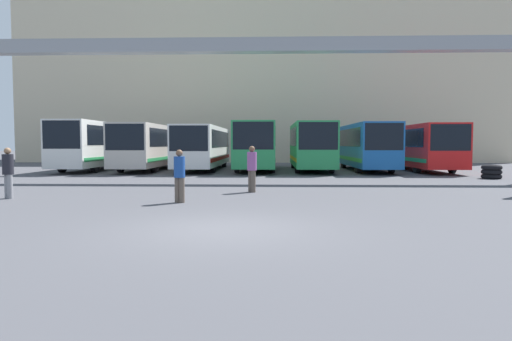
{
  "coord_description": "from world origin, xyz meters",
  "views": [
    {
      "loc": [
        1.1,
        -9.86,
        1.89
      ],
      "look_at": [
        0.17,
        16.65,
        0.3
      ],
      "focal_mm": 32.0,
      "sensor_mm": 36.0,
      "label": 1
    }
  ],
  "objects_px": {
    "bus_slot_3": "(256,144)",
    "bus_slot_6": "(419,145)",
    "bus_slot_1": "(150,144)",
    "pedestrian_near_left": "(179,175)",
    "bus_slot_4": "(311,144)",
    "bus_slot_5": "(365,144)",
    "tire_stack": "(492,172)",
    "bus_slot_2": "(204,145)",
    "bus_slot_0": "(95,143)",
    "pedestrian_mid_right": "(252,168)",
    "pedestrian_far_center": "(8,172)"
  },
  "relations": [
    {
      "from": "bus_slot_2",
      "to": "pedestrian_near_left",
      "type": "height_order",
      "value": "bus_slot_2"
    },
    {
      "from": "pedestrian_mid_right",
      "to": "tire_stack",
      "type": "relative_size",
      "value": 1.72
    },
    {
      "from": "bus_slot_0",
      "to": "pedestrian_far_center",
      "type": "bearing_deg",
      "value": -78.23
    },
    {
      "from": "bus_slot_6",
      "to": "pedestrian_far_center",
      "type": "xyz_separation_m",
      "value": [
        -19.22,
        -17.0,
        -0.86
      ]
    },
    {
      "from": "bus_slot_6",
      "to": "bus_slot_3",
      "type": "bearing_deg",
      "value": -179.25
    },
    {
      "from": "bus_slot_3",
      "to": "bus_slot_4",
      "type": "bearing_deg",
      "value": -6.51
    },
    {
      "from": "bus_slot_3",
      "to": "pedestrian_far_center",
      "type": "distance_m",
      "value": 18.63
    },
    {
      "from": "pedestrian_far_center",
      "to": "pedestrian_mid_right",
      "type": "bearing_deg",
      "value": -130.4
    },
    {
      "from": "bus_slot_6",
      "to": "tire_stack",
      "type": "relative_size",
      "value": 10.93
    },
    {
      "from": "bus_slot_0",
      "to": "bus_slot_1",
      "type": "xyz_separation_m",
      "value": [
        3.78,
        0.38,
        -0.11
      ]
    },
    {
      "from": "bus_slot_4",
      "to": "tire_stack",
      "type": "height_order",
      "value": "bus_slot_4"
    },
    {
      "from": "bus_slot_6",
      "to": "bus_slot_5",
      "type": "bearing_deg",
      "value": -173.58
    },
    {
      "from": "bus_slot_1",
      "to": "bus_slot_5",
      "type": "height_order",
      "value": "bus_slot_5"
    },
    {
      "from": "pedestrian_near_left",
      "to": "bus_slot_6",
      "type": "bearing_deg",
      "value": -104.0
    },
    {
      "from": "pedestrian_far_center",
      "to": "bus_slot_5",
      "type": "bearing_deg",
      "value": -99.15
    },
    {
      "from": "bus_slot_0",
      "to": "bus_slot_4",
      "type": "bearing_deg",
      "value": -0.44
    },
    {
      "from": "bus_slot_3",
      "to": "bus_slot_6",
      "type": "bearing_deg",
      "value": 0.75
    },
    {
      "from": "bus_slot_1",
      "to": "bus_slot_5",
      "type": "xyz_separation_m",
      "value": [
        15.11,
        -0.35,
        0.01
      ]
    },
    {
      "from": "bus_slot_3",
      "to": "pedestrian_mid_right",
      "type": "relative_size",
      "value": 6.2
    },
    {
      "from": "bus_slot_3",
      "to": "bus_slot_6",
      "type": "xyz_separation_m",
      "value": [
        11.33,
        0.15,
        -0.08
      ]
    },
    {
      "from": "bus_slot_0",
      "to": "bus_slot_3",
      "type": "bearing_deg",
      "value": 1.59
    },
    {
      "from": "bus_slot_1",
      "to": "bus_slot_2",
      "type": "distance_m",
      "value": 3.81
    },
    {
      "from": "bus_slot_4",
      "to": "bus_slot_6",
      "type": "bearing_deg",
      "value": 4.39
    },
    {
      "from": "bus_slot_4",
      "to": "pedestrian_mid_right",
      "type": "height_order",
      "value": "bus_slot_4"
    },
    {
      "from": "bus_slot_1",
      "to": "tire_stack",
      "type": "bearing_deg",
      "value": -20.08
    },
    {
      "from": "bus_slot_6",
      "to": "tire_stack",
      "type": "xyz_separation_m",
      "value": [
        1.47,
        -7.52,
        -1.42
      ]
    },
    {
      "from": "bus_slot_4",
      "to": "tire_stack",
      "type": "xyz_separation_m",
      "value": [
        9.03,
        -6.94,
        -1.49
      ]
    },
    {
      "from": "bus_slot_0",
      "to": "pedestrian_far_center",
      "type": "relative_size",
      "value": 5.99
    },
    {
      "from": "bus_slot_3",
      "to": "bus_slot_6",
      "type": "distance_m",
      "value": 11.33
    },
    {
      "from": "bus_slot_1",
      "to": "tire_stack",
      "type": "height_order",
      "value": "bus_slot_1"
    },
    {
      "from": "bus_slot_4",
      "to": "pedestrian_far_center",
      "type": "height_order",
      "value": "bus_slot_4"
    },
    {
      "from": "pedestrian_far_center",
      "to": "bus_slot_6",
      "type": "bearing_deg",
      "value": -104.69
    },
    {
      "from": "bus_slot_1",
      "to": "bus_slot_3",
      "type": "relative_size",
      "value": 1.01
    },
    {
      "from": "bus_slot_2",
      "to": "bus_slot_4",
      "type": "relative_size",
      "value": 1.19
    },
    {
      "from": "bus_slot_3",
      "to": "bus_slot_2",
      "type": "bearing_deg",
      "value": 172.03
    },
    {
      "from": "bus_slot_4",
      "to": "bus_slot_5",
      "type": "height_order",
      "value": "bus_slot_4"
    },
    {
      "from": "bus_slot_0",
      "to": "bus_slot_2",
      "type": "bearing_deg",
      "value": 6.37
    },
    {
      "from": "bus_slot_3",
      "to": "tire_stack",
      "type": "xyz_separation_m",
      "value": [
        12.81,
        -7.38,
        -1.51
      ]
    },
    {
      "from": "bus_slot_5",
      "to": "pedestrian_far_center",
      "type": "height_order",
      "value": "bus_slot_5"
    },
    {
      "from": "bus_slot_1",
      "to": "pedestrian_near_left",
      "type": "height_order",
      "value": "bus_slot_1"
    },
    {
      "from": "bus_slot_5",
      "to": "pedestrian_mid_right",
      "type": "xyz_separation_m",
      "value": [
        -7.23,
        -14.26,
        -0.87
      ]
    },
    {
      "from": "bus_slot_3",
      "to": "pedestrian_far_center",
      "type": "xyz_separation_m",
      "value": [
        -7.89,
        -16.85,
        -0.94
      ]
    },
    {
      "from": "bus_slot_4",
      "to": "pedestrian_far_center",
      "type": "xyz_separation_m",
      "value": [
        -11.67,
        -16.42,
        -0.93
      ]
    },
    {
      "from": "bus_slot_0",
      "to": "pedestrian_mid_right",
      "type": "height_order",
      "value": "bus_slot_0"
    },
    {
      "from": "bus_slot_5",
      "to": "tire_stack",
      "type": "bearing_deg",
      "value": -53.51
    },
    {
      "from": "bus_slot_1",
      "to": "bus_slot_6",
      "type": "height_order",
      "value": "bus_slot_1"
    },
    {
      "from": "bus_slot_0",
      "to": "bus_slot_5",
      "type": "distance_m",
      "value": 18.89
    },
    {
      "from": "bus_slot_4",
      "to": "tire_stack",
      "type": "relative_size",
      "value": 9.82
    },
    {
      "from": "bus_slot_1",
      "to": "pedestrian_near_left",
      "type": "distance_m",
      "value": 18.7
    },
    {
      "from": "bus_slot_6",
      "to": "pedestrian_mid_right",
      "type": "xyz_separation_m",
      "value": [
        -11.01,
        -14.68,
        -0.84
      ]
    }
  ]
}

